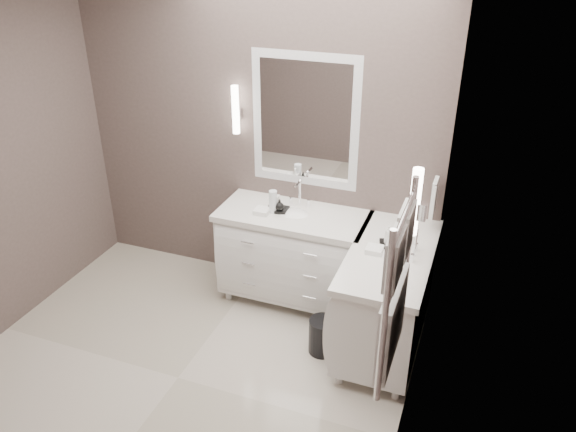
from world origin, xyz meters
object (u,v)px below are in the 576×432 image
at_px(vanity_right, 387,293).
at_px(towel_ladder, 394,297).
at_px(vanity_back, 293,251).
at_px(waste_bin, 322,336).

distance_m(vanity_right, towel_ladder, 1.60).
distance_m(vanity_back, vanity_right, 0.93).
height_order(towel_ladder, waste_bin, towel_ladder).
bearing_deg(waste_bin, vanity_back, 128.05).
relative_size(vanity_back, waste_bin, 4.23).
bearing_deg(vanity_right, waste_bin, -149.54).
relative_size(vanity_back, towel_ladder, 1.38).
relative_size(vanity_right, waste_bin, 4.23).
bearing_deg(vanity_right, vanity_back, 159.62).
bearing_deg(vanity_back, waste_bin, -51.95).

